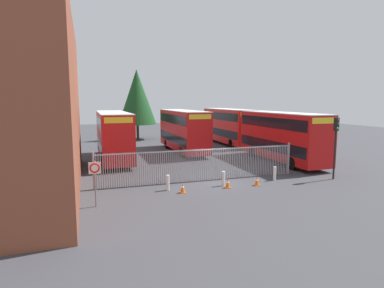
% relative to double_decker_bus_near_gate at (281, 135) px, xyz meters
% --- Properties ---
extents(ground_plane, '(100.00, 100.00, 0.00)m').
position_rel_double_decker_bus_near_gate_xyz_m(ground_plane, '(-8.51, 3.61, -2.42)').
color(ground_plane, '#3D3D42').
extents(palisade_fence, '(14.11, 0.14, 2.35)m').
position_rel_double_decker_bus_near_gate_xyz_m(palisade_fence, '(-9.21, -4.39, -1.24)').
color(palisade_fence, gray).
rests_on(palisade_fence, ground).
extents(double_decker_bus_near_gate, '(2.54, 10.81, 4.42)m').
position_rel_double_decker_bus_near_gate_xyz_m(double_decker_bus_near_gate, '(0.00, 0.00, 0.00)').
color(double_decker_bus_near_gate, red).
rests_on(double_decker_bus_near_gate, ground).
extents(double_decker_bus_behind_fence_left, '(2.54, 10.81, 4.42)m').
position_rel_double_decker_bus_near_gate_xyz_m(double_decker_bus_behind_fence_left, '(-6.67, 8.21, 0.00)').
color(double_decker_bus_behind_fence_left, red).
rests_on(double_decker_bus_behind_fence_left, ground).
extents(double_decker_bus_behind_fence_right, '(2.54, 10.81, 4.42)m').
position_rel_double_decker_bus_near_gate_xyz_m(double_decker_bus_behind_fence_right, '(0.48, 12.30, 0.00)').
color(double_decker_bus_behind_fence_right, red).
rests_on(double_decker_bus_behind_fence_right, ground).
extents(double_decker_bus_far_back, '(2.54, 10.81, 4.42)m').
position_rel_double_decker_bus_near_gate_xyz_m(double_decker_bus_far_back, '(-14.18, 5.31, 0.00)').
color(double_decker_bus_far_back, red).
rests_on(double_decker_bus_far_back, ground).
extents(bollard_near_left, '(0.20, 0.20, 0.95)m').
position_rel_double_decker_bus_near_gate_xyz_m(bollard_near_left, '(-11.93, -6.01, -1.95)').
color(bollard_near_left, silver).
rests_on(bollard_near_left, ground).
extents(bollard_center_front, '(0.20, 0.20, 0.95)m').
position_rel_double_decker_bus_near_gate_xyz_m(bollard_center_front, '(-8.27, -6.11, -1.95)').
color(bollard_center_front, silver).
rests_on(bollard_center_front, ground).
extents(bollard_near_right, '(0.20, 0.20, 0.95)m').
position_rel_double_decker_bus_near_gate_xyz_m(bollard_near_right, '(-4.33, -5.86, -1.95)').
color(bollard_near_right, silver).
rests_on(bollard_near_right, ground).
extents(traffic_cone_by_gate, '(0.34, 0.34, 0.59)m').
position_rel_double_decker_bus_near_gate_xyz_m(traffic_cone_by_gate, '(-8.21, -6.66, -2.13)').
color(traffic_cone_by_gate, orange).
rests_on(traffic_cone_by_gate, ground).
extents(traffic_cone_mid_forecourt, '(0.34, 0.34, 0.59)m').
position_rel_double_decker_bus_near_gate_xyz_m(traffic_cone_mid_forecourt, '(-11.22, -6.81, -2.13)').
color(traffic_cone_mid_forecourt, orange).
rests_on(traffic_cone_mid_forecourt, ground).
extents(traffic_cone_near_kerb, '(0.34, 0.34, 0.59)m').
position_rel_double_decker_bus_near_gate_xyz_m(traffic_cone_near_kerb, '(-6.18, -6.71, -2.13)').
color(traffic_cone_near_kerb, orange).
rests_on(traffic_cone_near_kerb, ground).
extents(speed_limit_sign_post, '(0.60, 0.14, 2.40)m').
position_rel_double_decker_bus_near_gate_xyz_m(speed_limit_sign_post, '(-16.20, -7.86, -0.65)').
color(speed_limit_sign_post, slate).
rests_on(speed_limit_sign_post, ground).
extents(traffic_light_kerbside, '(0.28, 0.33, 4.30)m').
position_rel_double_decker_bus_near_gate_xyz_m(traffic_light_kerbside, '(-0.23, -6.87, 0.56)').
color(traffic_light_kerbside, black).
rests_on(traffic_light_kerbside, ground).
extents(tree_tall_back, '(5.31, 5.31, 9.74)m').
position_rel_double_decker_bus_near_gate_xyz_m(tree_tall_back, '(-9.55, 20.99, 3.51)').
color(tree_tall_back, '#4C3823').
rests_on(tree_tall_back, ground).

